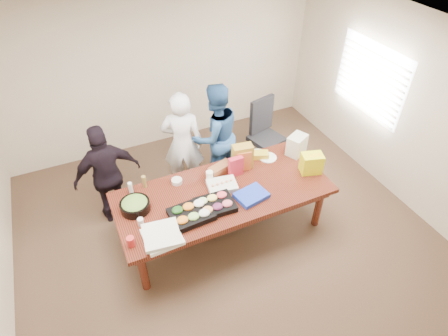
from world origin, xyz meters
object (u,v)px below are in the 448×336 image
person_right (215,136)px  sheet_cake (222,185)px  conference_table (223,211)px  office_chair (267,137)px  salad_bowl (135,206)px  person_center (183,144)px

person_right → sheet_cake: size_ratio=4.46×
conference_table → person_right: person_right is taller
conference_table → office_chair: bearing=40.1°
sheet_cake → salad_bowl: (-1.14, 0.08, 0.03)m
office_chair → sheet_cake: 1.62m
office_chair → person_right: person_right is taller
conference_table → office_chair: (1.27, 1.07, 0.18)m
person_center → sheet_cake: bearing=123.2°
person_center → sheet_cake: 1.03m
person_center → sheet_cake: size_ratio=4.46×
sheet_cake → person_right: bearing=81.0°
person_right → sheet_cake: person_right is taller
person_center → salad_bowl: bearing=67.7°
office_chair → person_center: person_center is taller
conference_table → sheet_cake: bearing=77.5°
office_chair → salad_bowl: size_ratio=3.02×
office_chair → person_right: size_ratio=0.66×
office_chair → conference_table: bearing=-154.6°
conference_table → person_right: 1.23m
conference_table → person_center: (-0.16, 1.09, 0.47)m
person_center → person_right: bearing=-158.5°
conference_table → person_center: person_center is taller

